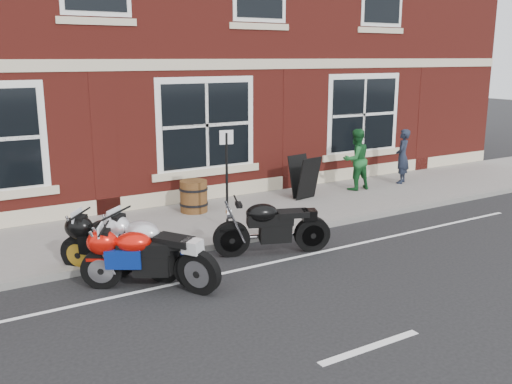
# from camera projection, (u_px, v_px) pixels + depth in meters

# --- Properties ---
(ground) EXTENTS (80.00, 80.00, 0.00)m
(ground) POSITION_uv_depth(u_px,v_px,m) (249.00, 273.00, 9.68)
(ground) COLOR black
(ground) RESTS_ON ground
(sidewalk) EXTENTS (30.00, 3.00, 0.12)m
(sidewalk) POSITION_uv_depth(u_px,v_px,m) (177.00, 226.00, 12.15)
(sidewalk) COLOR slate
(sidewalk) RESTS_ON ground
(kerb) EXTENTS (30.00, 0.16, 0.12)m
(kerb) POSITION_uv_depth(u_px,v_px,m) (211.00, 246.00, 10.84)
(kerb) COLOR slate
(kerb) RESTS_ON ground
(moto_sport_red) EXTENTS (1.87, 1.21, 0.95)m
(moto_sport_red) POSITION_uv_depth(u_px,v_px,m) (145.00, 255.00, 8.93)
(moto_sport_red) COLOR black
(moto_sport_red) RESTS_ON ground
(moto_sport_black) EXTENTS (1.59, 1.71, 0.99)m
(moto_sport_black) POSITION_uv_depth(u_px,v_px,m) (118.00, 244.00, 9.40)
(moto_sport_black) COLOR black
(moto_sport_black) RESTS_ON ground
(moto_sport_silver) EXTENTS (1.31, 2.09, 1.05)m
(moto_sport_silver) POSITION_uv_depth(u_px,v_px,m) (155.00, 248.00, 9.09)
(moto_sport_silver) COLOR black
(moto_sport_silver) RESTS_ON ground
(moto_naked_black) EXTENTS (2.12, 0.89, 0.99)m
(moto_naked_black) POSITION_uv_depth(u_px,v_px,m) (270.00, 224.00, 10.49)
(moto_naked_black) COLOR black
(moto_naked_black) RESTS_ON ground
(pedestrian_left) EXTENTS (0.66, 0.61, 1.51)m
(pedestrian_left) POSITION_uv_depth(u_px,v_px,m) (402.00, 156.00, 15.86)
(pedestrian_left) COLOR black
(pedestrian_left) RESTS_ON sidewalk
(pedestrian_right) EXTENTS (0.81, 0.64, 1.62)m
(pedestrian_right) POSITION_uv_depth(u_px,v_px,m) (356.00, 159.00, 15.06)
(pedestrian_right) COLOR #185626
(pedestrian_right) RESTS_ON sidewalk
(a_board_sign) EXTENTS (0.71, 0.53, 1.07)m
(a_board_sign) POSITION_uv_depth(u_px,v_px,m) (304.00, 177.00, 14.19)
(a_board_sign) COLOR black
(a_board_sign) RESTS_ON sidewalk
(barrel_planter) EXTENTS (0.65, 0.65, 0.72)m
(barrel_planter) POSITION_uv_depth(u_px,v_px,m) (194.00, 196.00, 12.98)
(barrel_planter) COLOR #563717
(barrel_planter) RESTS_ON sidewalk
(parking_sign) EXTENTS (0.28, 0.07, 2.02)m
(parking_sign) POSITION_uv_depth(u_px,v_px,m) (227.00, 172.00, 11.61)
(parking_sign) COLOR black
(parking_sign) RESTS_ON sidewalk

